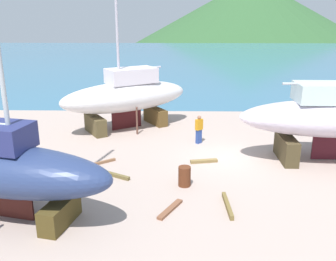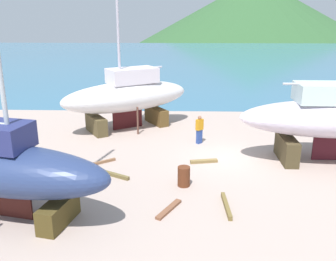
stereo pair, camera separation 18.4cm
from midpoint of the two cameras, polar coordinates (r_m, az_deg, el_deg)
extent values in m
plane|color=#B19B90|center=(17.48, 10.23, -7.58)|extent=(51.20, 51.20, 0.00)
cube|color=teal|center=(65.38, 3.71, 10.91)|extent=(128.95, 72.94, 0.01)
cone|color=#325D31|center=(141.41, 12.34, 14.01)|extent=(145.28, 145.28, 38.89)
cube|color=brown|center=(24.19, -11.26, 0.84)|extent=(1.80, 2.29, 1.10)
cube|color=brown|center=(25.91, -2.15, 2.26)|extent=(1.80, 2.29, 1.10)
cylinder|color=brown|center=(23.52, -4.99, 1.49)|extent=(0.12, 0.12, 1.77)
cylinder|color=brown|center=(26.26, -7.99, 3.07)|extent=(0.12, 0.12, 1.77)
ellipsoid|color=white|center=(24.59, -6.68, 5.18)|extent=(8.91, 7.05, 1.92)
cube|color=#461416|center=(24.98, -6.55, 1.52)|extent=(1.82, 1.18, 1.34)
cube|color=white|center=(24.52, -5.85, 8.36)|extent=(3.57, 3.11, 0.96)
cylinder|color=#B6B7C9|center=(24.74, -4.49, 9.46)|extent=(2.65, 1.73, 0.12)
cube|color=#473B23|center=(20.31, 17.40, -2.61)|extent=(0.73, 2.49, 1.26)
cylinder|color=#55341A|center=(22.53, 22.54, -0.33)|extent=(0.12, 0.12, 1.91)
cube|color=#46141D|center=(21.10, 24.02, -2.40)|extent=(2.42, 0.11, 1.30)
cube|color=silver|center=(20.20, 23.68, 5.33)|extent=(3.65, 1.91, 0.93)
cylinder|color=#B5BBC1|center=(19.85, 21.80, 6.65)|extent=(3.52, 0.17, 0.13)
cube|color=#4B3C1A|center=(14.28, -16.55, -12.03)|extent=(1.11, 2.07, 0.90)
cylinder|color=#473D29|center=(16.20, -20.74, -7.55)|extent=(0.12, 0.12, 1.55)
ellipsoid|color=navy|center=(14.78, -24.12, -5.56)|extent=(8.70, 4.22, 1.83)
cube|color=#481B16|center=(15.42, -23.40, -10.92)|extent=(1.98, 0.52, 1.28)
cube|color=#2A448E|center=(21.99, 4.49, -0.91)|extent=(0.38, 0.38, 0.83)
cube|color=orange|center=(21.77, 4.53, 0.92)|extent=(0.48, 0.48, 0.64)
sphere|color=#986750|center=(21.65, 4.56, 2.01)|extent=(0.22, 0.22, 0.22)
cylinder|color=#5D2E19|center=(16.58, 2.22, -7.02)|extent=(0.57, 0.57, 0.90)
cube|color=brown|center=(17.86, -8.80, -6.66)|extent=(1.78, 1.11, 0.16)
cube|color=brown|center=(15.12, 8.75, -11.26)|extent=(0.23, 1.99, 0.19)
cube|color=brown|center=(14.77, -0.03, -11.95)|extent=(0.99, 1.57, 0.11)
cube|color=olive|center=(19.28, 5.24, -4.68)|extent=(1.43, 0.50, 0.15)
cube|color=brown|center=(19.32, -10.69, -4.91)|extent=(1.48, 1.16, 0.13)
camera|label=1|loc=(0.09, -90.28, -0.09)|focal=39.84mm
camera|label=2|loc=(0.09, 89.72, 0.09)|focal=39.84mm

